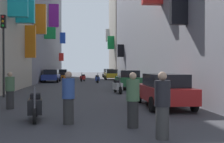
# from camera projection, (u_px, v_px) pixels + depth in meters

# --- Properties ---
(ground_plane) EXTENTS (140.00, 140.00, 0.00)m
(ground_plane) POSITION_uv_depth(u_px,v_px,m) (85.00, 83.00, 32.89)
(ground_plane) COLOR #38383D
(building_left_mid_b) EXTENTS (7.38, 34.19, 17.81)m
(building_left_mid_b) POSITION_uv_depth(u_px,v_px,m) (32.00, 20.00, 44.92)
(building_left_mid_b) COLOR gray
(building_left_mid_b) RESTS_ON ground
(building_right_mid_c) EXTENTS (7.12, 14.53, 16.65)m
(building_right_mid_c) POSITION_uv_depth(u_px,v_px,m) (128.00, 33.00, 56.12)
(building_right_mid_c) COLOR #9E9384
(building_right_mid_c) RESTS_ON ground
(parked_car_green) EXTENTS (1.88, 4.20, 1.49)m
(parked_car_green) POSITION_uv_depth(u_px,v_px,m) (128.00, 79.00, 23.97)
(parked_car_green) COLOR #236638
(parked_car_green) RESTS_ON ground
(parked_car_red) EXTENTS (1.84, 4.48, 1.44)m
(parked_car_red) POSITION_uv_depth(u_px,v_px,m) (164.00, 90.00, 12.85)
(parked_car_red) COLOR #B21E1E
(parked_car_red) RESTS_ON ground
(parked_car_black) EXTENTS (2.01, 3.95, 1.41)m
(parked_car_black) POSITION_uv_depth(u_px,v_px,m) (62.00, 73.00, 48.63)
(parked_car_black) COLOR black
(parked_car_black) RESTS_ON ground
(parked_car_yellow) EXTENTS (1.92, 4.42, 1.44)m
(parked_car_yellow) POSITION_uv_depth(u_px,v_px,m) (112.00, 74.00, 42.00)
(parked_car_yellow) COLOR gold
(parked_car_yellow) RESTS_ON ground
(parked_car_grey) EXTENTS (1.94, 4.27, 1.48)m
(parked_car_grey) POSITION_uv_depth(u_px,v_px,m) (108.00, 73.00, 51.12)
(parked_car_grey) COLOR slate
(parked_car_grey) RESTS_ON ground
(parked_car_blue) EXTENTS (1.94, 4.27, 1.48)m
(parked_car_blue) POSITION_uv_depth(u_px,v_px,m) (51.00, 76.00, 34.75)
(parked_car_blue) COLOR navy
(parked_car_blue) RESTS_ON ground
(scooter_blue) EXTENTS (0.50, 1.85, 1.13)m
(scooter_blue) POSITION_uv_depth(u_px,v_px,m) (97.00, 79.00, 33.03)
(scooter_blue) COLOR #2D4CAD
(scooter_blue) RESTS_ON ground
(scooter_white) EXTENTS (0.60, 1.80, 1.13)m
(scooter_white) POSITION_uv_depth(u_px,v_px,m) (118.00, 86.00, 19.83)
(scooter_white) COLOR silver
(scooter_white) RESTS_ON ground
(scooter_red) EXTENTS (0.70, 1.73, 1.13)m
(scooter_red) POSITION_uv_depth(u_px,v_px,m) (83.00, 78.00, 36.68)
(scooter_red) COLOR red
(scooter_red) RESTS_ON ground
(scooter_black) EXTENTS (0.59, 1.86, 1.13)m
(scooter_black) POSITION_uv_depth(u_px,v_px,m) (35.00, 106.00, 9.65)
(scooter_black) COLOR black
(scooter_black) RESTS_ON ground
(scooter_orange) EXTENTS (0.56, 1.83, 1.13)m
(scooter_orange) POSITION_uv_depth(u_px,v_px,m) (63.00, 77.00, 40.06)
(scooter_orange) COLOR orange
(scooter_orange) RESTS_ON ground
(pedestrian_crossing) EXTENTS (0.54, 0.54, 1.58)m
(pedestrian_crossing) POSITION_uv_depth(u_px,v_px,m) (133.00, 100.00, 8.45)
(pedestrian_crossing) COLOR #292929
(pedestrian_crossing) RESTS_ON ground
(pedestrian_near_left) EXTENTS (0.49, 0.49, 1.62)m
(pedestrian_near_left) POSITION_uv_depth(u_px,v_px,m) (162.00, 106.00, 7.11)
(pedestrian_near_left) COLOR #363636
(pedestrian_near_left) RESTS_ON ground
(pedestrian_near_right) EXTENTS (0.47, 0.47, 1.60)m
(pedestrian_near_right) POSITION_uv_depth(u_px,v_px,m) (68.00, 98.00, 8.98)
(pedestrian_near_right) COLOR #2F2F2F
(pedestrian_near_right) RESTS_ON ground
(pedestrian_mid_street) EXTENTS (0.46, 0.46, 1.53)m
(pedestrian_mid_street) POSITION_uv_depth(u_px,v_px,m) (10.00, 91.00, 12.26)
(pedestrian_mid_street) COLOR #333333
(pedestrian_mid_street) RESTS_ON ground
(traffic_light_near_corner) EXTENTS (0.26, 0.34, 4.74)m
(traffic_light_near_corner) POSITION_uv_depth(u_px,v_px,m) (3.00, 42.00, 17.05)
(traffic_light_near_corner) COLOR #2D2D2D
(traffic_light_near_corner) RESTS_ON ground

